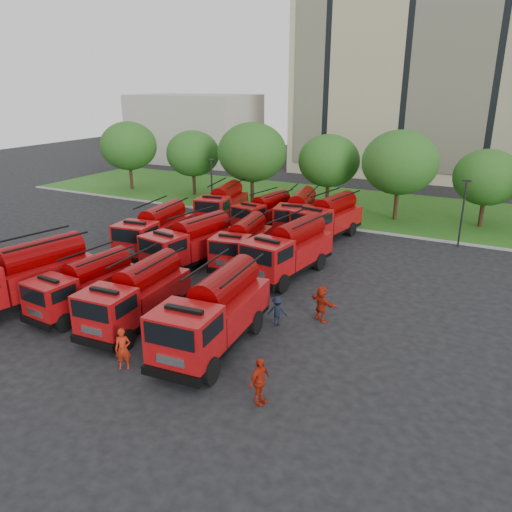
{
  "coord_description": "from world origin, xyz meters",
  "views": [
    {
      "loc": [
        15.06,
        -21.81,
        11.87
      ],
      "look_at": [
        1.77,
        3.63,
        1.8
      ],
      "focal_mm": 35.0,
      "sensor_mm": 36.0,
      "label": 1
    }
  ],
  "objects": [
    {
      "name": "fire_truck_8",
      "position": [
        -7.31,
        14.69,
        1.66
      ],
      "size": [
        3.78,
        7.59,
        3.31
      ],
      "rotation": [
        0.0,
        0.0,
        0.18
      ],
      "color": "black",
      "rests_on": "ground"
    },
    {
      "name": "side_building",
      "position": [
        -30.0,
        44.0,
        5.0
      ],
      "size": [
        18.0,
        12.0,
        10.0
      ],
      "primitive_type": "cube",
      "color": "#A19C8F",
      "rests_on": "ground"
    },
    {
      "name": "fire_truck_11",
      "position": [
        2.46,
        14.52,
        1.69
      ],
      "size": [
        3.75,
        7.71,
        3.36
      ],
      "rotation": [
        0.0,
        0.0,
        -0.17
      ],
      "color": "black",
      "rests_on": "ground"
    },
    {
      "name": "tree_0",
      "position": [
        -24.0,
        22.0,
        5.02
      ],
      "size": [
        6.3,
        6.3,
        7.7
      ],
      "color": "#382314",
      "rests_on": "ground"
    },
    {
      "name": "firefighter_4",
      "position": [
        -4.6,
        2.32,
        0.0
      ],
      "size": [
        0.94,
        0.75,
        1.68
      ],
      "primitive_type": "imported",
      "rotation": [
        0.0,
        0.0,
        2.86
      ],
      "color": "black",
      "rests_on": "ground"
    },
    {
      "name": "fire_truck_6",
      "position": [
        -0.72,
        6.41,
        1.52
      ],
      "size": [
        3.19,
        6.9,
        3.02
      ],
      "rotation": [
        0.0,
        0.0,
        0.14
      ],
      "color": "black",
      "rests_on": "ground"
    },
    {
      "name": "firefighter_2",
      "position": [
        7.55,
        -7.16,
        0.0
      ],
      "size": [
        0.87,
        1.26,
        1.98
      ],
      "primitive_type": "imported",
      "rotation": [
        0.0,
        0.0,
        1.38
      ],
      "color": "#A11F0C",
      "rests_on": "ground"
    },
    {
      "name": "tree_1",
      "position": [
        -16.0,
        23.0,
        4.55
      ],
      "size": [
        5.71,
        5.71,
        6.98
      ],
      "color": "#382314",
      "rests_on": "ground"
    },
    {
      "name": "fire_truck_0",
      "position": [
        -8.03,
        -5.28,
        1.81
      ],
      "size": [
        4.28,
        8.28,
        3.6
      ],
      "rotation": [
        0.0,
        0.0,
        -0.21
      ],
      "color": "black",
      "rests_on": "ground"
    },
    {
      "name": "tree_4",
      "position": [
        6.0,
        22.5,
        5.22
      ],
      "size": [
        6.55,
        6.55,
        8.01
      ],
      "color": "#382314",
      "rests_on": "ground"
    },
    {
      "name": "tree_2",
      "position": [
        -8.0,
        21.5,
        5.35
      ],
      "size": [
        6.72,
        6.72,
        8.22
      ],
      "color": "#382314",
      "rests_on": "ground"
    },
    {
      "name": "lawn",
      "position": [
        0.0,
        26.0,
        0.06
      ],
      "size": [
        70.0,
        16.0,
        0.12
      ],
      "primitive_type": "cube",
      "color": "#254F15",
      "rests_on": "ground"
    },
    {
      "name": "firefighter_5",
      "position": [
        7.14,
        0.69,
        0.0
      ],
      "size": [
        1.96,
        1.5,
        1.94
      ],
      "primitive_type": "imported",
      "rotation": [
        0.0,
        0.0,
        2.68
      ],
      "color": "#A11F0C",
      "rests_on": "ground"
    },
    {
      "name": "fire_truck_10",
      "position": [
        -0.19,
        14.93,
        1.68
      ],
      "size": [
        3.75,
        7.64,
        3.33
      ],
      "rotation": [
        0.0,
        0.0,
        0.18
      ],
      "color": "black",
      "rests_on": "ground"
    },
    {
      "name": "curb",
      "position": [
        0.0,
        17.9,
        0.07
      ],
      "size": [
        70.0,
        0.3,
        0.14
      ],
      "primitive_type": "cube",
      "color": "gray",
      "rests_on": "ground"
    },
    {
      "name": "apartment_building",
      "position": [
        2.0,
        47.94,
        12.5
      ],
      "size": [
        30.0,
        14.18,
        25.0
      ],
      "color": "tan",
      "rests_on": "ground"
    },
    {
      "name": "lamp_post_0",
      "position": [
        -10.0,
        17.2,
        2.9
      ],
      "size": [
        0.6,
        0.25,
        5.11
      ],
      "color": "black",
      "rests_on": "ground"
    },
    {
      "name": "firefighter_1",
      "position": [
        -2.89,
        -6.29,
        0.0
      ],
      "size": [
        1.02,
        0.87,
        1.84
      ],
      "primitive_type": "imported",
      "rotation": [
        0.0,
        0.0,
        -0.51
      ],
      "color": "#A11F0C",
      "rests_on": "ground"
    },
    {
      "name": "firefighter_3",
      "position": [
        5.34,
        -0.84,
        0.0
      ],
      "size": [
        1.12,
        0.77,
        1.57
      ],
      "primitive_type": "imported",
      "rotation": [
        0.0,
        0.0,
        3.4
      ],
      "color": "black",
      "rests_on": "ground"
    },
    {
      "name": "ground",
      "position": [
        0.0,
        0.0,
        0.0
      ],
      "size": [
        140.0,
        140.0,
        0.0
      ],
      "primitive_type": "plane",
      "color": "black",
      "rests_on": "ground"
    },
    {
      "name": "lamp_post_1",
      "position": [
        12.0,
        17.2,
        2.9
      ],
      "size": [
        0.6,
        0.25,
        5.11
      ],
      "color": "black",
      "rests_on": "ground"
    },
    {
      "name": "fire_truck_3",
      "position": [
        3.66,
        -4.2,
        1.78
      ],
      "size": [
        3.34,
        7.95,
        3.53
      ],
      "rotation": [
        0.0,
        0.0,
        0.08
      ],
      "color": "black",
      "rests_on": "ground"
    },
    {
      "name": "fire_truck_7",
      "position": [
        2.95,
        5.92,
        1.73
      ],
      "size": [
        3.57,
        7.85,
        3.45
      ],
      "rotation": [
        0.0,
        0.0,
        -0.13
      ],
      "color": "black",
      "rests_on": "ground"
    },
    {
      "name": "fire_truck_4",
      "position": [
        -7.48,
        5.53,
        1.69
      ],
      "size": [
        3.45,
        7.63,
        3.36
      ],
      "rotation": [
        0.0,
        0.0,
        0.13
      ],
      "color": "black",
      "rests_on": "ground"
    },
    {
      "name": "tree_3",
      "position": [
        -1.0,
        24.0,
        4.68
      ],
      "size": [
        5.88,
        5.88,
        7.19
      ],
      "color": "#382314",
      "rests_on": "ground"
    },
    {
      "name": "fire_truck_2",
      "position": [
        -1.12,
        -3.98,
        1.59
      ],
      "size": [
        2.93,
        7.11,
        3.17
      ],
      "rotation": [
        0.0,
        0.0,
        0.07
      ],
      "color": "black",
      "rests_on": "ground"
    },
    {
      "name": "firefighter_0",
      "position": [
        1.15,
        -7.64,
        0.0
      ],
      "size": [
        0.85,
        0.79,
        1.88
      ],
      "primitive_type": "imported",
      "rotation": [
        0.0,
        0.0,
        0.56
      ],
      "color": "#A11F0C",
      "rests_on": "ground"
    },
    {
      "name": "fire_truck_1",
      "position": [
        -4.69,
        -4.02,
        1.47
      ],
      "size": [
        2.72,
        6.56,
        2.92
      ],
      "rotation": [
        0.0,
        0.0,
        -0.07
      ],
      "color": "black",
      "rests_on": "ground"
    },
    {
      "name": "tree_5",
      "position": [
        13.0,
        23.5,
        4.35
      ],
      "size": [
        5.46,
        5.46,
        6.68
      ],
      "color": "#382314",
      "rests_on": "ground"
    },
    {
      "name": "fire_truck_9",
      "position": [
        -3.18,
        14.64,
        1.48
      ],
      "size": [
        3.29,
        6.74,
        2.94
      ],
      "rotation": [
        0.0,
        0.0,
        -0.17
      ],
      "color": "black",
      "rests_on": "ground"
    },
    {
      "name": "fire_truck_5",
      "position": [
        -3.59,
        4.39,
        1.64
      ],
      "size": [
        3.59,
        7.48,
        3.27
      ],
      "rotation": [
        0.0,
        0.0,
        -0.16
      ],
      "color": "black",
      "rests_on": "ground"
    }
  ]
}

